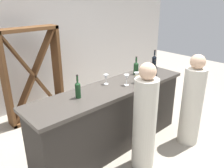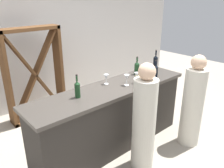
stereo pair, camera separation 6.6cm
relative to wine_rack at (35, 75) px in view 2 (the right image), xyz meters
The scene contains 13 objects.
ground_plane 1.91m from the wine_rack, 75.22° to the right, with size 12.00×12.00×0.00m, color #9E9384.
back_wall 0.89m from the wine_rack, 51.64° to the left, with size 8.00×0.10×2.80m, color #BCB7B2.
bar_counter 1.74m from the wine_rack, 75.22° to the right, with size 2.57×0.64×1.00m.
wine_rack is the anchor object (origin of this frame).
wine_bottle_leftmost_olive_green 1.64m from the wine_rack, 94.31° to the right, with size 0.07×0.07×0.31m.
wine_bottle_second_left_olive_green 1.88m from the wine_rack, 52.90° to the right, with size 0.08×0.08×0.30m.
wine_bottle_center_near_black 2.19m from the wine_rack, 54.69° to the right, with size 0.08×0.08×0.27m.
wine_bottle_second_right_near_black 2.21m from the wine_rack, 42.70° to the right, with size 0.08×0.08×0.33m.
wine_glass_near_left 1.96m from the wine_rack, 64.82° to the right, with size 0.07×0.07×0.16m.
wine_glass_near_center 1.87m from the wine_rack, 69.55° to the right, with size 0.08×0.08×0.16m.
wine_glass_near_right 1.58m from the wine_rack, 72.94° to the right, with size 0.07×0.07×0.15m.
person_left_guest 2.79m from the wine_rack, 59.31° to the right, with size 0.41×0.41×1.45m.
person_center_guest 2.31m from the wine_rack, 78.54° to the right, with size 0.34×0.34×1.49m.
Camera 2 is at (-2.00, -2.26, 2.23)m, focal length 36.57 mm.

